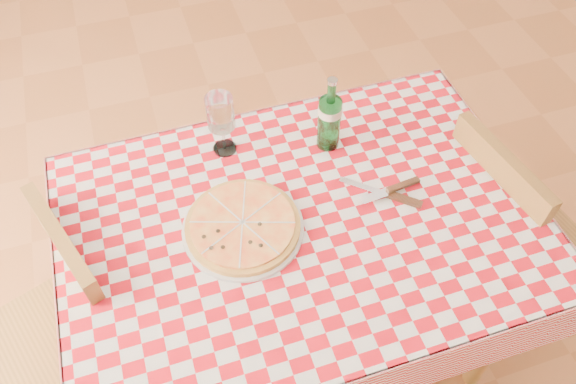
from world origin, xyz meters
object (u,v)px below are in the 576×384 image
Objects in this scene: chair_near at (496,219)px; water_bottle at (330,114)px; pizza_plate at (243,225)px; chair_far at (65,317)px; wine_glass at (222,125)px; dining_table at (301,240)px.

chair_near is 0.70m from water_bottle.
chair_near is at bearing -2.33° from pizza_plate.
wine_glass reaches higher than chair_far.
chair_near is 0.96m from wine_glass.
dining_table is at bearing 169.72° from chair_near.
wine_glass is at bearing 85.31° from pizza_plate.
wine_glass is at bearing -176.17° from chair_far.
water_bottle reaches higher than chair_far.
dining_table is at bearing -124.06° from water_bottle.
chair_far is 3.38× the size of water_bottle.
pizza_plate is (-0.16, 0.02, 0.12)m from dining_table.
pizza_plate is at bearing 172.68° from dining_table.
pizza_plate is 0.31m from wine_glass.
water_bottle is (0.17, 0.25, 0.22)m from dining_table.
chair_near is 4.21× the size of wine_glass.
chair_far is at bearing 167.41° from chair_near.
wine_glass is at bearing 148.59° from chair_near.
dining_table is 0.70m from chair_near.
pizza_plate is at bearing 154.83° from chair_far.
chair_far is at bearing 174.31° from dining_table.
chair_far is 2.59× the size of pizza_plate.
dining_table is 0.20m from pizza_plate.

